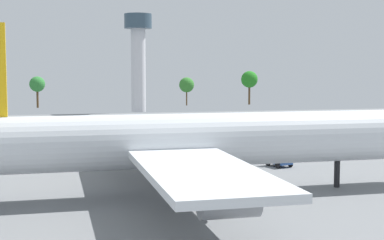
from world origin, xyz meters
TOP-DOWN VIEW (x-y plane):
  - ground_plane at (0.00, 0.00)m, footprint 247.51×247.51m
  - cargo_airplane at (-0.28, 0.00)m, footprint 61.88×53.06m
  - maintenance_van at (16.92, 15.67)m, footprint 3.40×4.16m
  - pushback_tractor at (-11.32, 31.26)m, footprint 2.48×4.51m
  - control_tower at (13.06, 129.15)m, footprint 9.21×9.21m
  - tree_line_backdrop at (-8.75, 157.95)m, footprint 129.74×7.13m

SIDE VIEW (x-z plane):
  - ground_plane at x=0.00m, z-range 0.00..0.00m
  - pushback_tractor at x=-11.32m, z-range 0.06..2.13m
  - maintenance_van at x=16.92m, z-range -0.03..2.29m
  - cargo_airplane at x=-0.28m, z-range -3.32..15.65m
  - tree_line_backdrop at x=-8.75m, z-range 2.61..19.01m
  - control_tower at x=13.06m, z-range 3.88..36.64m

